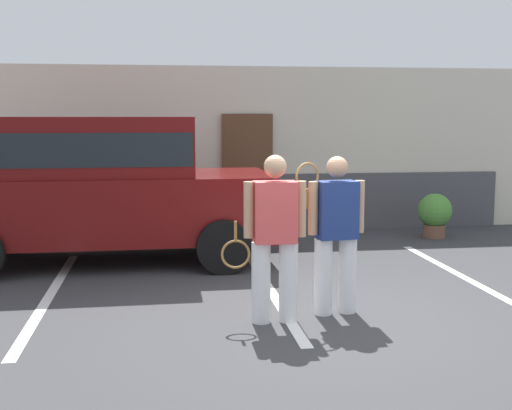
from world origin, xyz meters
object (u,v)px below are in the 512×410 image
parked_suv (98,182)px  potted_plant_by_porch (435,213)px  tennis_player_man (274,237)px  tennis_player_woman (336,232)px

parked_suv → potted_plant_by_porch: 5.65m
tennis_player_man → parked_suv: bearing=-56.6°
parked_suv → potted_plant_by_porch: parked_suv is taller
parked_suv → potted_plant_by_porch: (5.47, 1.19, -0.73)m
tennis_player_man → potted_plant_by_porch: tennis_player_man is taller
tennis_player_man → tennis_player_woman: bearing=-162.3°
parked_suv → potted_plant_by_porch: size_ratio=6.12×
tennis_player_man → tennis_player_woman: 0.71m
parked_suv → tennis_player_woman: 3.94m
tennis_player_woman → potted_plant_by_porch: size_ratio=2.19×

